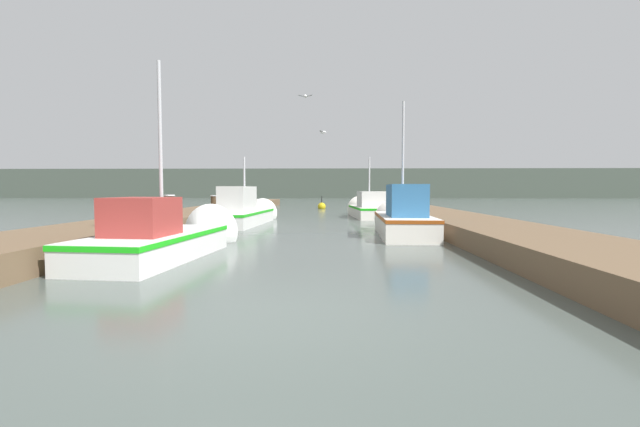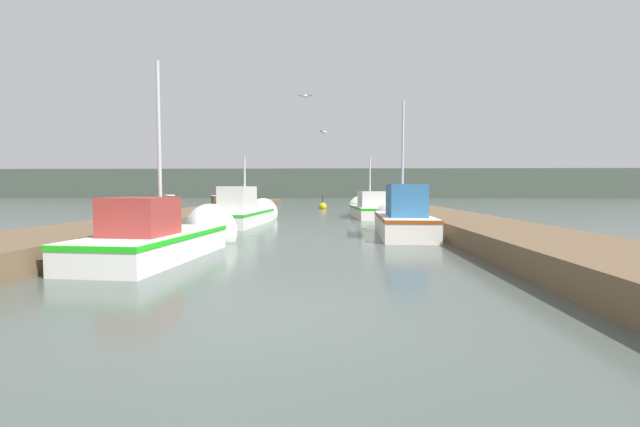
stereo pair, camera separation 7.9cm
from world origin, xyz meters
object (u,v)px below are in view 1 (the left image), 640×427
(seagull_lead, at_px, (323,132))
(fishing_boat_1, at_px, (402,218))
(fishing_boat_2, at_px, (246,212))
(mooring_piling_0, at_px, (244,206))
(mooring_piling_2, at_px, (215,209))
(seagull_1, at_px, (305,96))
(fishing_boat_0, at_px, (172,237))
(channel_buoy, at_px, (322,206))
(fishing_boat_3, at_px, (368,209))
(mooring_piling_1, at_px, (170,216))
(mooring_piling_3, at_px, (420,213))

(seagull_lead, bearing_deg, fishing_boat_1, 53.71)
(fishing_boat_2, xyz_separation_m, seagull_lead, (3.30, 1.60, 3.64))
(seagull_lead, bearing_deg, mooring_piling_0, -106.59)
(fishing_boat_2, bearing_deg, mooring_piling_2, 164.62)
(fishing_boat_1, relative_size, mooring_piling_0, 5.43)
(mooring_piling_0, height_order, seagull_1, seagull_1)
(fishing_boat_0, relative_size, channel_buoy, 4.93)
(fishing_boat_3, relative_size, channel_buoy, 5.24)
(mooring_piling_2, distance_m, seagull_lead, 6.07)
(channel_buoy, height_order, seagull_1, seagull_1)
(channel_buoy, bearing_deg, fishing_boat_1, -80.22)
(fishing_boat_2, xyz_separation_m, mooring_piling_1, (-1.31, -5.30, 0.18))
(fishing_boat_3, xyz_separation_m, mooring_piling_0, (-7.03, 1.49, 0.08))
(mooring_piling_2, height_order, seagull_lead, seagull_lead)
(seagull_lead, bearing_deg, fishing_boat_0, 10.44)
(mooring_piling_1, distance_m, seagull_lead, 8.99)
(mooring_piling_2, bearing_deg, fishing_boat_0, -80.43)
(mooring_piling_3, bearing_deg, seagull_lead, 129.38)
(fishing_boat_3, bearing_deg, mooring_piling_0, 163.17)
(channel_buoy, relative_size, seagull_lead, 2.05)
(seagull_1, bearing_deg, fishing_boat_1, 148.89)
(channel_buoy, distance_m, seagull_1, 16.27)
(fishing_boat_2, xyz_separation_m, mooring_piling_3, (6.92, -2.80, 0.15))
(fishing_boat_0, height_order, mooring_piling_2, fishing_boat_0)
(mooring_piling_1, relative_size, channel_buoy, 1.20)
(fishing_boat_0, height_order, fishing_boat_2, fishing_boat_0)
(fishing_boat_3, distance_m, seagull_lead, 5.39)
(mooring_piling_1, bearing_deg, seagull_1, 42.03)
(fishing_boat_2, relative_size, mooring_piling_1, 4.83)
(channel_buoy, bearing_deg, mooring_piling_2, -108.61)
(fishing_boat_0, relative_size, seagull_lead, 10.08)
(mooring_piling_3, height_order, seagull_1, seagull_1)
(mooring_piling_0, bearing_deg, mooring_piling_2, -91.65)
(seagull_lead, bearing_deg, mooring_piling_1, -5.55)
(fishing_boat_3, bearing_deg, mooring_piling_2, -154.52)
(fishing_boat_3, distance_m, mooring_piling_1, 12.23)
(mooring_piling_1, relative_size, mooring_piling_2, 1.09)
(mooring_piling_3, bearing_deg, seagull_1, 165.37)
(fishing_boat_2, distance_m, mooring_piling_0, 6.38)
(fishing_boat_3, height_order, seagull_lead, seagull_lead)
(fishing_boat_0, relative_size, fishing_boat_2, 0.85)
(fishing_boat_0, distance_m, fishing_boat_1, 7.52)
(mooring_piling_1, distance_m, mooring_piling_2, 5.84)
(fishing_boat_3, bearing_deg, seagull_1, -119.66)
(seagull_1, bearing_deg, fishing_boat_3, -109.88)
(fishing_boat_1, relative_size, mooring_piling_3, 4.46)
(fishing_boat_1, distance_m, seagull_lead, 7.30)
(fishing_boat_0, distance_m, seagull_lead, 11.39)
(fishing_boat_2, bearing_deg, mooring_piling_1, -99.81)
(mooring_piling_2, xyz_separation_m, channel_buoy, (4.47, 13.28, -0.45))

